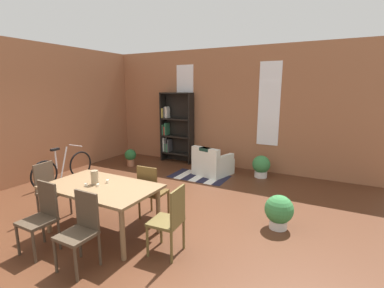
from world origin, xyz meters
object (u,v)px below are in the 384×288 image
(vase_on_table, at_px, (95,177))
(potted_plant_corner, at_px, (130,156))
(dining_chair_near_right, at_px, (81,228))
(potted_plant_by_shelf, at_px, (279,211))
(bicycle_second, at_px, (63,168))
(dining_chair_far_right, at_px, (151,190))
(dining_chair_head_left, at_px, (50,188))
(dining_table, at_px, (102,191))
(armchair_white, at_px, (212,164))
(dining_chair_head_right, at_px, (170,219))
(potted_plant_window, at_px, (261,166))
(bookshelf_tall, at_px, (175,128))
(dining_chair_near_left, at_px, (42,215))

(vase_on_table, relative_size, potted_plant_corner, 0.44)
(dining_chair_near_right, relative_size, potted_plant_by_shelf, 1.73)
(dining_chair_near_right, xyz_separation_m, potted_plant_by_shelf, (1.99, 2.13, -0.22))
(bicycle_second, bearing_deg, dining_chair_far_right, -10.90)
(dining_chair_head_left, bearing_deg, dining_chair_far_right, 24.52)
(dining_table, bearing_deg, dining_chair_far_right, 62.07)
(dining_chair_head_left, bearing_deg, armchair_white, 66.66)
(vase_on_table, relative_size, bicycle_second, 0.13)
(dining_chair_head_right, relative_size, armchair_white, 0.98)
(dining_chair_head_left, relative_size, potted_plant_corner, 1.94)
(potted_plant_by_shelf, bearing_deg, bicycle_second, -178.86)
(vase_on_table, relative_size, dining_chair_head_left, 0.23)
(potted_plant_window, bearing_deg, bookshelf_tall, 172.91)
(dining_chair_head_right, height_order, potted_plant_by_shelf, dining_chair_head_right)
(dining_table, bearing_deg, dining_chair_head_left, -179.68)
(dining_chair_far_right, distance_m, armchair_white, 2.78)
(vase_on_table, bearing_deg, potted_plant_corner, 122.32)
(vase_on_table, relative_size, dining_chair_near_left, 0.23)
(vase_on_table, bearing_deg, dining_chair_far_right, 54.89)
(potted_plant_by_shelf, bearing_deg, dining_chair_near_right, -133.04)
(dining_chair_head_right, distance_m, potted_plant_corner, 4.56)
(dining_chair_head_right, xyz_separation_m, potted_plant_by_shelf, (1.15, 1.40, -0.22))
(potted_plant_corner, bearing_deg, bookshelf_tall, 52.00)
(dining_chair_head_right, bearing_deg, potted_plant_by_shelf, 50.62)
(bookshelf_tall, bearing_deg, potted_plant_window, -7.09)
(armchair_white, relative_size, potted_plant_window, 1.76)
(dining_chair_near_left, height_order, potted_plant_corner, dining_chair_near_left)
(vase_on_table, xyz_separation_m, dining_chair_near_right, (0.51, -0.73, -0.36))
(dining_chair_head_right, relative_size, dining_chair_head_left, 1.00)
(bookshelf_tall, bearing_deg, dining_chair_near_left, -79.94)
(dining_chair_near_left, distance_m, potted_plant_by_shelf, 3.49)
(bookshelf_tall, bearing_deg, dining_chair_near_right, -71.61)
(dining_table, bearing_deg, vase_on_table, 180.00)
(armchair_white, xyz_separation_m, bicycle_second, (-2.88, -2.19, 0.05))
(dining_chair_near_right, distance_m, bicycle_second, 3.61)
(dining_chair_head_right, bearing_deg, potted_plant_corner, 136.86)
(dining_chair_near_right, height_order, dining_chair_head_left, same)
(armchair_white, relative_size, potted_plant_corner, 1.99)
(bicycle_second, relative_size, potted_plant_corner, 3.39)
(armchair_white, bearing_deg, potted_plant_by_shelf, -45.14)
(dining_chair_head_left, bearing_deg, dining_table, 0.32)
(dining_chair_head_left, relative_size, bookshelf_tall, 0.46)
(potted_plant_by_shelf, height_order, potted_plant_corner, potted_plant_by_shelf)
(bicycle_second, bearing_deg, dining_chair_head_left, -43.61)
(bookshelf_tall, xyz_separation_m, bicycle_second, (-1.34, -2.90, -0.69))
(armchair_white, height_order, bicycle_second, bicycle_second)
(dining_chair_near_right, distance_m, dining_chair_far_right, 1.45)
(armchair_white, bearing_deg, dining_table, -94.69)
(dining_chair_near_right, relative_size, dining_chair_head_right, 1.00)
(dining_chair_far_right, bearing_deg, dining_table, -117.93)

